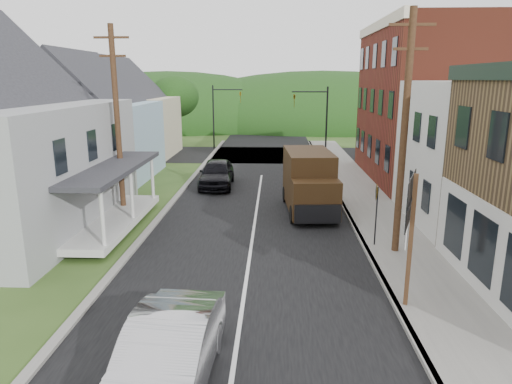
# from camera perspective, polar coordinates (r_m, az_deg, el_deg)

# --- Properties ---
(ground) EXTENTS (120.00, 120.00, 0.00)m
(ground) POSITION_cam_1_polar(r_m,az_deg,el_deg) (14.85, -1.44, -12.38)
(ground) COLOR #2D4719
(ground) RESTS_ON ground
(road) EXTENTS (9.00, 90.00, 0.02)m
(road) POSITION_cam_1_polar(r_m,az_deg,el_deg) (24.21, 0.14, -1.82)
(road) COLOR black
(road) RESTS_ON ground
(cross_road) EXTENTS (60.00, 9.00, 0.02)m
(cross_road) POSITION_cam_1_polar(r_m,az_deg,el_deg) (40.82, 1.09, 4.68)
(cross_road) COLOR black
(cross_road) RESTS_ON ground
(sidewalk_right) EXTENTS (2.80, 55.00, 0.15)m
(sidewalk_right) POSITION_cam_1_polar(r_m,az_deg,el_deg) (22.80, 14.93, -3.12)
(sidewalk_right) COLOR slate
(sidewalk_right) RESTS_ON ground
(curb_right) EXTENTS (0.20, 55.00, 0.15)m
(curb_right) POSITION_cam_1_polar(r_m,az_deg,el_deg) (22.55, 11.58, -3.12)
(curb_right) COLOR slate
(curb_right) RESTS_ON ground
(curb_left) EXTENTS (0.30, 55.00, 0.12)m
(curb_left) POSITION_cam_1_polar(r_m,az_deg,el_deg) (22.94, -11.77, -2.87)
(curb_left) COLOR slate
(curb_left) RESTS_ON ground
(storefront_white) EXTENTS (8.00, 7.00, 6.50)m
(storefront_white) POSITION_cam_1_polar(r_m,az_deg,el_deg) (23.46, 28.71, 4.07)
(storefront_white) COLOR silver
(storefront_white) RESTS_ON ground
(storefront_red) EXTENTS (8.00, 12.00, 10.00)m
(storefront_red) POSITION_cam_1_polar(r_m,az_deg,el_deg) (32.04, 21.66, 10.17)
(storefront_red) COLOR maroon
(storefront_red) RESTS_ON ground
(house_blue) EXTENTS (7.14, 8.16, 7.28)m
(house_blue) POSITION_cam_1_polar(r_m,az_deg,el_deg) (32.67, -19.20, 8.12)
(house_blue) COLOR #90AFC4
(house_blue) RESTS_ON ground
(house_cream) EXTENTS (7.14, 8.16, 7.28)m
(house_cream) POSITION_cam_1_polar(r_m,az_deg,el_deg) (41.30, -15.31, 9.46)
(house_cream) COLOR #BBB491
(house_cream) RESTS_ON ground
(utility_pole_right) EXTENTS (1.60, 0.26, 9.00)m
(utility_pole_right) POSITION_cam_1_polar(r_m,az_deg,el_deg) (17.52, 18.01, 6.96)
(utility_pole_right) COLOR #472D19
(utility_pole_right) RESTS_ON ground
(utility_pole_left) EXTENTS (1.60, 0.26, 9.00)m
(utility_pole_left) POSITION_cam_1_polar(r_m,az_deg,el_deg) (22.62, -16.95, 8.47)
(utility_pole_left) COLOR #472D19
(utility_pole_left) RESTS_ON ground
(traffic_signal_right) EXTENTS (2.87, 0.20, 6.00)m
(traffic_signal_right) POSITION_cam_1_polar(r_m,az_deg,el_deg) (37.04, 7.75, 9.46)
(traffic_signal_right) COLOR black
(traffic_signal_right) RESTS_ON ground
(traffic_signal_left) EXTENTS (2.87, 0.20, 6.00)m
(traffic_signal_left) POSITION_cam_1_polar(r_m,az_deg,el_deg) (44.18, -4.45, 10.26)
(traffic_signal_left) COLOR black
(traffic_signal_left) RESTS_ON ground
(tree_left_c) EXTENTS (5.80, 5.80, 8.41)m
(tree_left_c) POSITION_cam_1_polar(r_m,az_deg,el_deg) (38.79, -29.10, 11.29)
(tree_left_c) COLOR #382616
(tree_left_c) RESTS_ON ground
(tree_left_d) EXTENTS (4.80, 4.80, 6.94)m
(tree_left_d) POSITION_cam_1_polar(r_m,az_deg,el_deg) (46.38, -10.15, 11.65)
(tree_left_d) COLOR #382616
(tree_left_d) RESTS_ON ground
(forested_ridge) EXTENTS (90.00, 30.00, 16.00)m
(forested_ridge) POSITION_cam_1_polar(r_m,az_deg,el_deg) (68.60, 1.65, 8.46)
(forested_ridge) COLOR #183610
(forested_ridge) RESTS_ON ground
(silver_sedan) EXTENTS (1.98, 5.09, 1.65)m
(silver_sedan) POSITION_cam_1_polar(r_m,az_deg,el_deg) (10.49, -11.02, -19.65)
(silver_sedan) COLOR #BDBCC1
(silver_sedan) RESTS_ON ground
(dark_sedan) EXTENTS (2.16, 5.03, 1.69)m
(dark_sedan) POSITION_cam_1_polar(r_m,az_deg,el_deg) (28.61, -4.93, 2.34)
(dark_sedan) COLOR black
(dark_sedan) RESTS_ON ground
(delivery_van) EXTENTS (2.60, 5.60, 3.05)m
(delivery_van) POSITION_cam_1_polar(r_m,az_deg,el_deg) (23.03, 6.68, 1.22)
(delivery_van) COLOR #311E0D
(delivery_van) RESTS_ON ground
(route_sign_cluster) EXTENTS (0.87, 2.12, 3.92)m
(route_sign_cluster) POSITION_cam_1_polar(r_m,az_deg,el_deg) (13.55, 18.72, -3.52)
(route_sign_cluster) COLOR #472D19
(route_sign_cluster) RESTS_ON sidewalk_right
(warning_sign) EXTENTS (0.16, 0.69, 2.51)m
(warning_sign) POSITION_cam_1_polar(r_m,az_deg,el_deg) (18.48, 14.80, -1.68)
(warning_sign) COLOR black
(warning_sign) RESTS_ON sidewalk_right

